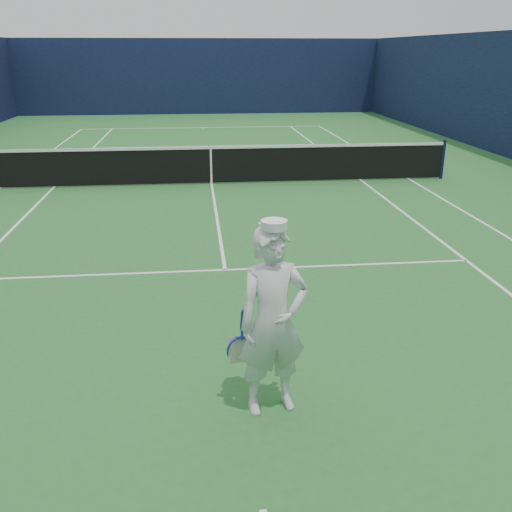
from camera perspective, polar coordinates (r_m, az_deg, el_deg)
The scene contains 5 objects.
ground at distance 15.44m, azimuth -4.47°, elevation 7.19°, with size 80.00×80.00×0.00m, color #27672A.
court_markings at distance 15.44m, azimuth -4.47°, elevation 7.21°, with size 11.03×23.83×0.01m.
windscreen_fence at distance 15.13m, azimuth -4.67°, elevation 14.60°, with size 20.12×36.12×4.00m.
tennis_net at distance 15.33m, azimuth -4.52°, elevation 9.22°, with size 12.88×0.09×1.07m.
tennis_player at distance 5.45m, azimuth 1.69°, elevation -6.55°, with size 0.85×0.59×1.95m.
Camera 1 is at (-0.43, -15.06, 3.38)m, focal length 40.00 mm.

